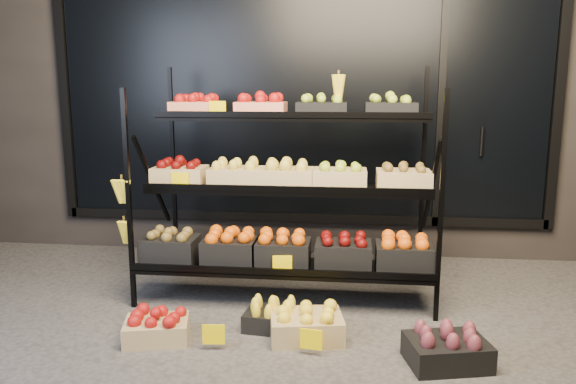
# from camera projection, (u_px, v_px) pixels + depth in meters

# --- Properties ---
(ground) EXTENTS (24.00, 24.00, 0.00)m
(ground) POSITION_uv_depth(u_px,v_px,m) (277.00, 324.00, 3.61)
(ground) COLOR #514F4C
(ground) RESTS_ON ground
(building) EXTENTS (6.00, 2.08, 3.50)m
(building) POSITION_uv_depth(u_px,v_px,m) (309.00, 62.00, 5.81)
(building) COLOR #2D2826
(building) RESTS_ON ground
(display_rack) EXTENTS (2.18, 1.02, 1.71)m
(display_rack) POSITION_uv_depth(u_px,v_px,m) (286.00, 188.00, 4.05)
(display_rack) COLOR black
(display_rack) RESTS_ON ground
(tag_floor_a) EXTENTS (0.13, 0.01, 0.12)m
(tag_floor_a) POSITION_uv_depth(u_px,v_px,m) (214.00, 341.00, 3.25)
(tag_floor_a) COLOR #F2D000
(tag_floor_a) RESTS_ON ground
(tag_floor_b) EXTENTS (0.13, 0.01, 0.12)m
(tag_floor_b) POSITION_uv_depth(u_px,v_px,m) (311.00, 346.00, 3.19)
(tag_floor_b) COLOR #F2D000
(tag_floor_b) RESTS_ON ground
(floor_crate_left) EXTENTS (0.43, 0.35, 0.19)m
(floor_crate_left) POSITION_uv_depth(u_px,v_px,m) (157.00, 326.00, 3.37)
(floor_crate_left) COLOR tan
(floor_crate_left) RESTS_ON ground
(floor_crate_midleft) EXTENTS (0.36, 0.29, 0.18)m
(floor_crate_midleft) POSITION_uv_depth(u_px,v_px,m) (272.00, 316.00, 3.54)
(floor_crate_midleft) COLOR black
(floor_crate_midleft) RESTS_ON ground
(floor_crate_midright) EXTENTS (0.48, 0.39, 0.21)m
(floor_crate_midright) POSITION_uv_depth(u_px,v_px,m) (306.00, 323.00, 3.40)
(floor_crate_midright) COLOR tan
(floor_crate_midright) RESTS_ON ground
(floor_crate_right) EXTENTS (0.49, 0.40, 0.21)m
(floor_crate_right) POSITION_uv_depth(u_px,v_px,m) (447.00, 348.00, 3.08)
(floor_crate_right) COLOR black
(floor_crate_right) RESTS_ON ground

